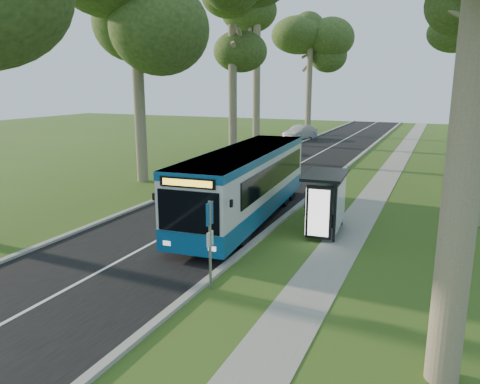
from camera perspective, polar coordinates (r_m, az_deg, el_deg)
The scene contains 15 objects.
ground at distance 17.45m, azimuth 1.66°, elevation -6.39°, with size 120.00×120.00×0.00m, color #36581B.
road at distance 27.65m, azimuth 2.67°, elevation 0.96°, with size 7.00×100.00×0.02m, color black.
kerb_east at distance 26.63m, azimuth 9.72°, elevation 0.42°, with size 0.25×100.00×0.12m, color #9E9B93.
kerb_west at distance 29.05m, azimuth -3.79°, elevation 1.63°, with size 0.25×100.00×0.12m, color #9E9B93.
centre_line at distance 27.65m, azimuth 2.67°, elevation 0.98°, with size 0.12×100.00×0.01m, color white.
footpath at distance 26.12m, azimuth 16.11°, elevation -0.28°, with size 1.50×100.00×0.02m, color gray.
bus at distance 20.26m, azimuth 0.69°, elevation 1.03°, with size 3.25×11.67×3.06m.
bus_stop_sign at distance 13.29m, azimuth -3.69°, elevation -5.27°, with size 0.09×0.37×2.64m.
bus_shelter at distance 18.31m, azimuth 10.47°, elevation -0.18°, with size 1.72×2.90×2.40m.
litter_bin at distance 21.34m, azimuth 8.64°, elevation -1.37°, with size 0.61×0.61×1.07m.
car_white at distance 39.81m, azimuth 2.50°, elevation 5.69°, with size 1.65×4.09×1.39m, color silver.
car_silver at distance 50.22m, azimuth 7.32°, elevation 7.20°, with size 1.59×4.56×1.50m, color #9B9CA2.
tree_west_c at distance 36.81m, azimuth -0.92°, elevation 20.01°, with size 5.20×5.20×13.82m.
tree_west_d at distance 47.05m, azimuth 2.10°, elevation 21.57°, with size 5.20×5.20×17.25m.
tree_west_e at distance 55.43m, azimuth 8.59°, elevation 17.67°, with size 5.20×5.20×13.98m.
Camera 1 is at (6.11, -15.27, 5.82)m, focal length 35.00 mm.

